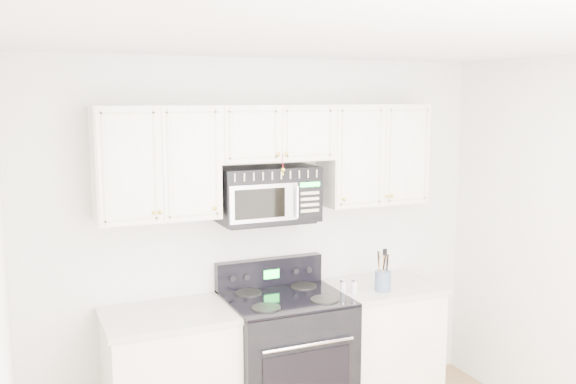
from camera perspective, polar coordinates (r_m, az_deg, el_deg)
room at (r=3.25m, az=9.24°, el=-10.00°), size 3.51×3.51×2.61m
base_cabinet_left at (r=4.54m, az=-10.44°, el=-16.39°), size 0.86×0.65×0.92m
base_cabinet_right at (r=5.10m, az=7.88°, el=-13.48°), size 0.86×0.65×0.92m
range at (r=4.72m, az=-0.22°, el=-14.49°), size 0.82×0.75×1.14m
upper_cabinets at (r=4.52m, az=-1.43°, el=3.50°), size 2.44×0.37×0.75m
microwave at (r=4.52m, az=-1.82°, el=-0.19°), size 0.70×0.40×0.39m
utensil_crock at (r=4.77m, az=8.43°, el=-7.73°), size 0.12×0.12×0.31m
shaker_salt at (r=4.67m, az=4.91°, el=-8.36°), size 0.04×0.04×0.11m
shaker_pepper at (r=4.69m, az=5.91°, el=-8.32°), size 0.05×0.05×0.11m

